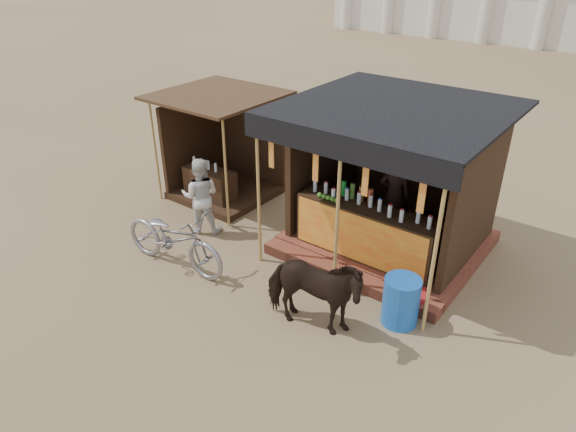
{
  "coord_description": "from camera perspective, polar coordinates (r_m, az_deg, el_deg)",
  "views": [
    {
      "loc": [
        4.61,
        -4.48,
        5.22
      ],
      "look_at": [
        0.0,
        1.6,
        1.1
      ],
      "focal_mm": 32.0,
      "sensor_mm": 36.0,
      "label": 1
    }
  ],
  "objects": [
    {
      "name": "ground",
      "position": [
        8.28,
        -6.83,
        -10.96
      ],
      "size": [
        120.0,
        120.0,
        0.0
      ],
      "primitive_type": "plane",
      "color": "#846B4C",
      "rests_on": "ground"
    },
    {
      "name": "main_stall",
      "position": [
        9.59,
        11.17,
        1.85
      ],
      "size": [
        3.6,
        3.61,
        2.78
      ],
      "color": "brown",
      "rests_on": "ground"
    },
    {
      "name": "secondary_stall",
      "position": [
        11.79,
        -7.53,
        6.38
      ],
      "size": [
        2.4,
        2.4,
        2.38
      ],
      "color": "#331D12",
      "rests_on": "ground"
    },
    {
      "name": "cow",
      "position": [
        7.59,
        2.74,
        -8.51
      ],
      "size": [
        1.72,
        1.08,
        1.34
      ],
      "primitive_type": "imported",
      "rotation": [
        0.0,
        0.0,
        1.81
      ],
      "color": "black",
      "rests_on": "ground"
    },
    {
      "name": "motorbike",
      "position": [
        9.27,
        -12.59,
        -2.44
      ],
      "size": [
        2.25,
        0.94,
        1.16
      ],
      "primitive_type": "imported",
      "rotation": [
        0.0,
        0.0,
        1.65
      ],
      "color": "gray",
      "rests_on": "ground"
    },
    {
      "name": "bystander",
      "position": [
        10.22,
        -9.68,
        2.2
      ],
      "size": [
        0.96,
        0.92,
        1.56
      ],
      "primitive_type": "imported",
      "rotation": [
        0.0,
        0.0,
        3.74
      ],
      "color": "silver",
      "rests_on": "ground"
    },
    {
      "name": "blue_barrel",
      "position": [
        8.06,
        12.43,
        -9.21
      ],
      "size": [
        0.7,
        0.7,
        0.78
      ],
      "primitive_type": "cylinder",
      "rotation": [
        0.0,
        0.0,
        0.29
      ],
      "color": "blue",
      "rests_on": "ground"
    },
    {
      "name": "red_crate",
      "position": [
        8.57,
        13.76,
        -8.98
      ],
      "size": [
        0.51,
        0.5,
        0.27
      ],
      "primitive_type": "cube",
      "rotation": [
        0.0,
        0.0,
        0.39
      ],
      "color": "#AE1D1F",
      "rests_on": "ground"
    },
    {
      "name": "cooler",
      "position": [
        9.1,
        13.06,
        -5.7
      ],
      "size": [
        0.72,
        0.57,
        0.46
      ],
      "color": "#1A752B",
      "rests_on": "ground"
    }
  ]
}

